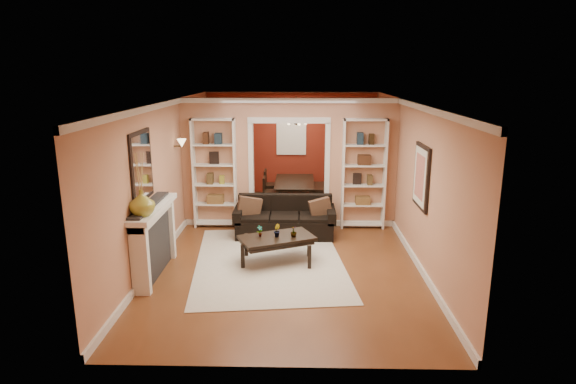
{
  "coord_description": "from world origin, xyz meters",
  "views": [
    {
      "loc": [
        0.21,
        -8.75,
        3.23
      ],
      "look_at": [
        0.02,
        -0.8,
        1.22
      ],
      "focal_mm": 30.0,
      "sensor_mm": 36.0,
      "label": 1
    }
  ],
  "objects_px": {
    "sofa": "(285,217)",
    "dining_table": "(296,193)",
    "fireplace": "(156,241)",
    "bookshelf_right": "(364,174)",
    "bookshelf_left": "(215,174)",
    "coffee_table": "(277,249)"
  },
  "relations": [
    {
      "from": "bookshelf_right",
      "to": "fireplace",
      "type": "bearing_deg",
      "value": -145.2
    },
    {
      "from": "bookshelf_left",
      "to": "fireplace",
      "type": "height_order",
      "value": "bookshelf_left"
    },
    {
      "from": "dining_table",
      "to": "fireplace",
      "type": "bearing_deg",
      "value": 152.48
    },
    {
      "from": "dining_table",
      "to": "bookshelf_right",
      "type": "bearing_deg",
      "value": -140.9
    },
    {
      "from": "sofa",
      "to": "fireplace",
      "type": "xyz_separation_m",
      "value": [
        -2.02,
        -1.95,
        0.19
      ]
    },
    {
      "from": "fireplace",
      "to": "coffee_table",
      "type": "bearing_deg",
      "value": 16.1
    },
    {
      "from": "bookshelf_right",
      "to": "coffee_table",
      "type": "bearing_deg",
      "value": -130.99
    },
    {
      "from": "fireplace",
      "to": "dining_table",
      "type": "xyz_separation_m",
      "value": [
        2.23,
        4.27,
        -0.28
      ]
    },
    {
      "from": "dining_table",
      "to": "coffee_table",
      "type": "bearing_deg",
      "value": 175.37
    },
    {
      "from": "coffee_table",
      "to": "bookshelf_left",
      "type": "bearing_deg",
      "value": 100.93
    },
    {
      "from": "bookshelf_left",
      "to": "fireplace",
      "type": "xyz_separation_m",
      "value": [
        -0.54,
        -2.53,
        -0.57
      ]
    },
    {
      "from": "sofa",
      "to": "dining_table",
      "type": "xyz_separation_m",
      "value": [
        0.21,
        2.32,
        -0.09
      ]
    },
    {
      "from": "bookshelf_left",
      "to": "dining_table",
      "type": "bearing_deg",
      "value": 45.94
    },
    {
      "from": "fireplace",
      "to": "dining_table",
      "type": "height_order",
      "value": "fireplace"
    },
    {
      "from": "coffee_table",
      "to": "bookshelf_left",
      "type": "height_order",
      "value": "bookshelf_left"
    },
    {
      "from": "coffee_table",
      "to": "dining_table",
      "type": "xyz_separation_m",
      "value": [
        0.3,
        3.72,
        0.07
      ]
    },
    {
      "from": "sofa",
      "to": "bookshelf_right",
      "type": "xyz_separation_m",
      "value": [
        1.62,
        0.58,
        0.76
      ]
    },
    {
      "from": "bookshelf_right",
      "to": "dining_table",
      "type": "bearing_deg",
      "value": 129.1
    },
    {
      "from": "bookshelf_left",
      "to": "dining_table",
      "type": "height_order",
      "value": "bookshelf_left"
    },
    {
      "from": "bookshelf_left",
      "to": "dining_table",
      "type": "relative_size",
      "value": 1.34
    },
    {
      "from": "sofa",
      "to": "dining_table",
      "type": "bearing_deg",
      "value": 84.94
    },
    {
      "from": "sofa",
      "to": "bookshelf_right",
      "type": "distance_m",
      "value": 1.88
    }
  ]
}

